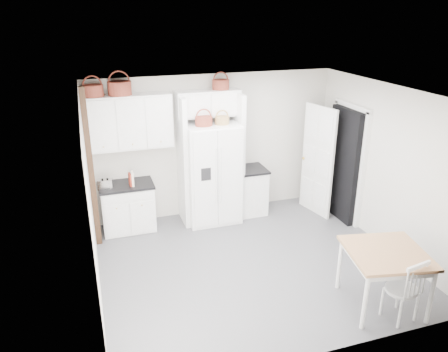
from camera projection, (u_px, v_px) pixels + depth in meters
name	position (u px, v px, depth m)	size (l,w,h in m)	color
floor	(252.00, 263.00, 6.72)	(4.50, 4.50, 0.00)	#525256
ceiling	(256.00, 94.00, 5.78)	(4.50, 4.50, 0.00)	white
wall_back	(214.00, 145.00, 8.02)	(4.50, 4.50, 0.00)	beige
wall_left	(91.00, 205.00, 5.60)	(4.00, 4.00, 0.00)	beige
wall_right	(386.00, 168.00, 6.89)	(4.00, 4.00, 0.00)	beige
refrigerator	(212.00, 173.00, 7.80)	(0.94, 0.75, 1.81)	white
base_cab_left	(128.00, 208.00, 7.60)	(0.88, 0.56, 0.82)	white
base_cab_right	(251.00, 191.00, 8.26)	(0.48, 0.58, 0.84)	white
dining_table	(383.00, 278.00, 5.64)	(0.96, 0.96, 0.80)	#A87B49
windsor_chair	(402.00, 289.00, 5.38)	(0.42, 0.38, 0.85)	white
counter_left	(126.00, 185.00, 7.45)	(0.92, 0.59, 0.04)	black
counter_right	(252.00, 169.00, 8.10)	(0.52, 0.61, 0.04)	black
toaster	(105.00, 184.00, 7.22)	(0.24, 0.14, 0.17)	silver
cookbook_red	(130.00, 180.00, 7.35)	(0.03, 0.14, 0.22)	#A22B1B
cookbook_cream	(133.00, 179.00, 7.36)	(0.04, 0.16, 0.24)	#F7E5CB
basket_upper_a	(93.00, 91.00, 6.87)	(0.33, 0.33, 0.19)	maroon
basket_upper_b	(120.00, 88.00, 6.99)	(0.38, 0.38, 0.22)	maroon
basket_bridge_b	(221.00, 85.00, 7.48)	(0.29, 0.29, 0.17)	maroon
basket_fridge_a	(204.00, 121.00, 7.31)	(0.29, 0.29, 0.16)	maroon
basket_fridge_b	(222.00, 120.00, 7.41)	(0.25, 0.25, 0.13)	olive
upper_cabinet	(130.00, 122.00, 7.22)	(1.40, 0.34, 0.90)	white
bridge_cabinet	(208.00, 103.00, 7.53)	(1.12, 0.34, 0.45)	white
fridge_panel_left	(183.00, 162.00, 7.62)	(0.08, 0.60, 2.30)	white
fridge_panel_right	(238.00, 156.00, 7.91)	(0.08, 0.60, 2.30)	white
trim_post	(91.00, 170.00, 6.81)	(0.09, 0.09, 2.60)	black
doorway_void	(345.00, 165.00, 7.85)	(0.18, 0.85, 2.05)	black
door_slab	(318.00, 161.00, 8.05)	(0.80, 0.04, 2.05)	white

